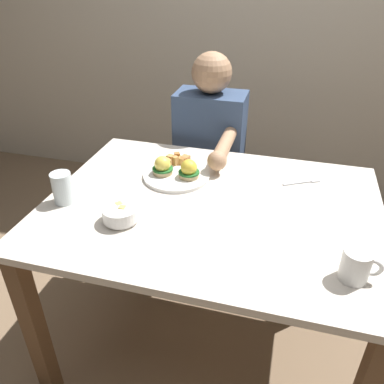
% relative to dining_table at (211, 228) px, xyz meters
% --- Properties ---
extents(ground_plane, '(6.00, 6.00, 0.00)m').
position_rel_dining_table_xyz_m(ground_plane, '(0.00, 0.00, -0.63)').
color(ground_plane, '#7F664C').
extents(dining_table, '(1.20, 0.90, 0.74)m').
position_rel_dining_table_xyz_m(dining_table, '(0.00, 0.00, 0.00)').
color(dining_table, silver).
rests_on(dining_table, ground_plane).
extents(eggs_benedict_plate, '(0.27, 0.27, 0.09)m').
position_rel_dining_table_xyz_m(eggs_benedict_plate, '(-0.18, 0.16, 0.13)').
color(eggs_benedict_plate, white).
rests_on(eggs_benedict_plate, dining_table).
extents(fruit_bowl, '(0.12, 0.12, 0.06)m').
position_rel_dining_table_xyz_m(fruit_bowl, '(-0.27, -0.18, 0.14)').
color(fruit_bowl, white).
rests_on(fruit_bowl, dining_table).
extents(coffee_mug, '(0.11, 0.08, 0.09)m').
position_rel_dining_table_xyz_m(coffee_mug, '(0.46, -0.26, 0.16)').
color(coffee_mug, white).
rests_on(coffee_mug, dining_table).
extents(fork, '(0.14, 0.09, 0.00)m').
position_rel_dining_table_xyz_m(fork, '(0.32, 0.25, 0.11)').
color(fork, silver).
rests_on(fork, dining_table).
extents(water_glass_near, '(0.07, 0.07, 0.12)m').
position_rel_dining_table_xyz_m(water_glass_near, '(-0.52, -0.13, 0.16)').
color(water_glass_near, silver).
rests_on(water_glass_near, dining_table).
extents(diner_person, '(0.34, 0.54, 1.14)m').
position_rel_dining_table_xyz_m(diner_person, '(-0.15, 0.60, 0.02)').
color(diner_person, '#33333D').
rests_on(diner_person, ground_plane).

